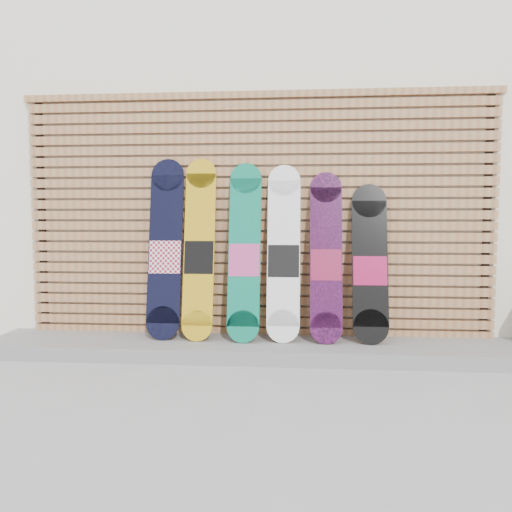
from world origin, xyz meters
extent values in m
plane|color=#9D9D9F|center=(0.00, 0.00, 0.00)|extent=(80.00, 80.00, 0.00)
cube|color=white|center=(0.50, 3.50, 1.80)|extent=(12.00, 5.00, 3.60)
cube|color=gray|center=(-0.15, 0.68, 0.06)|extent=(4.60, 0.70, 0.12)
cube|color=#A36D44|center=(-0.15, 0.97, 0.14)|extent=(4.20, 0.05, 0.08)
cube|color=#A36D44|center=(-0.15, 0.97, 0.23)|extent=(4.20, 0.05, 0.08)
cube|color=#A36D44|center=(-0.15, 0.97, 0.33)|extent=(4.20, 0.05, 0.07)
cube|color=#A36D44|center=(-0.15, 0.97, 0.43)|extent=(4.20, 0.05, 0.07)
cube|color=#A36D44|center=(-0.15, 0.97, 0.53)|extent=(4.20, 0.05, 0.07)
cube|color=#A36D44|center=(-0.15, 0.97, 0.62)|extent=(4.20, 0.05, 0.07)
cube|color=#A36D44|center=(-0.15, 0.97, 0.72)|extent=(4.20, 0.05, 0.07)
cube|color=#A36D44|center=(-0.15, 0.97, 0.82)|extent=(4.20, 0.05, 0.07)
cube|color=#A36D44|center=(-0.15, 0.97, 0.91)|extent=(4.20, 0.05, 0.07)
cube|color=#A36D44|center=(-0.15, 0.97, 1.01)|extent=(4.20, 0.05, 0.08)
cube|color=#A36D44|center=(-0.15, 0.97, 1.11)|extent=(4.20, 0.05, 0.08)
cube|color=#A36D44|center=(-0.15, 0.97, 1.20)|extent=(4.20, 0.05, 0.08)
cube|color=#A36D44|center=(-0.15, 0.97, 1.30)|extent=(4.20, 0.05, 0.08)
cube|color=#A36D44|center=(-0.15, 0.97, 1.40)|extent=(4.20, 0.05, 0.08)
cube|color=#A36D44|center=(-0.15, 0.97, 1.50)|extent=(4.20, 0.05, 0.08)
cube|color=#A36D44|center=(-0.15, 0.97, 1.59)|extent=(4.20, 0.05, 0.08)
cube|color=#A36D44|center=(-0.15, 0.97, 1.69)|extent=(4.20, 0.05, 0.08)
cube|color=#A36D44|center=(-0.15, 0.97, 1.79)|extent=(4.20, 0.05, 0.08)
cube|color=#A36D44|center=(-0.15, 0.97, 1.88)|extent=(4.20, 0.05, 0.08)
cube|color=#A36D44|center=(-0.15, 0.97, 1.98)|extent=(4.20, 0.05, 0.08)
cube|color=#A36D44|center=(-0.15, 0.97, 2.08)|extent=(4.20, 0.05, 0.08)
cube|color=#A36D44|center=(-0.15, 0.97, 2.17)|extent=(4.20, 0.05, 0.08)
cube|color=black|center=(-2.17, 0.99, 1.12)|extent=(0.06, 0.04, 2.23)
cube|color=black|center=(1.87, 0.99, 1.12)|extent=(0.06, 0.04, 2.23)
cube|color=#A36D44|center=(-0.15, 0.97, 2.26)|extent=(4.26, 0.07, 0.06)
cube|color=black|center=(-0.94, 0.79, 0.91)|extent=(0.30, 0.26, 1.30)
cylinder|color=black|center=(-0.94, 0.67, 0.27)|extent=(0.30, 0.08, 0.30)
cylinder|color=black|center=(-0.94, 0.91, 1.56)|extent=(0.30, 0.08, 0.30)
cube|color=white|center=(-0.94, 0.77, 0.83)|extent=(0.28, 0.08, 0.29)
cube|color=gold|center=(-0.64, 0.78, 0.91)|extent=(0.27, 0.28, 1.32)
cylinder|color=gold|center=(-0.64, 0.65, 0.25)|extent=(0.27, 0.07, 0.27)
cylinder|color=gold|center=(-0.64, 0.91, 1.57)|extent=(0.27, 0.07, 0.27)
cube|color=black|center=(-0.64, 0.76, 0.83)|extent=(0.26, 0.08, 0.29)
cube|color=#0C795A|center=(-0.24, 0.77, 0.89)|extent=(0.28, 0.30, 1.27)
cylinder|color=#0C795A|center=(-0.24, 0.63, 0.26)|extent=(0.28, 0.08, 0.28)
cylinder|color=#0C795A|center=(-0.24, 0.90, 1.52)|extent=(0.28, 0.08, 0.28)
cube|color=#E04F9D|center=(-0.24, 0.75, 0.81)|extent=(0.26, 0.09, 0.28)
cube|color=white|center=(0.10, 0.78, 0.88)|extent=(0.28, 0.27, 1.25)
cylinder|color=white|center=(0.10, 0.66, 0.26)|extent=(0.28, 0.08, 0.28)
cylinder|color=white|center=(0.10, 0.91, 1.50)|extent=(0.28, 0.08, 0.28)
cube|color=black|center=(0.10, 0.77, 0.81)|extent=(0.27, 0.08, 0.28)
cube|color=black|center=(0.47, 0.77, 0.85)|extent=(0.27, 0.28, 1.19)
cylinder|color=black|center=(0.47, 0.64, 0.25)|extent=(0.27, 0.08, 0.27)
cylinder|color=black|center=(0.47, 0.90, 1.44)|extent=(0.27, 0.08, 0.27)
cube|color=maroon|center=(0.47, 0.76, 0.78)|extent=(0.26, 0.08, 0.27)
cube|color=black|center=(0.84, 0.78, 0.80)|extent=(0.30, 0.26, 1.06)
cylinder|color=black|center=(0.84, 0.66, 0.27)|extent=(0.30, 0.09, 0.30)
cylinder|color=black|center=(0.84, 0.90, 1.32)|extent=(0.30, 0.09, 0.30)
cube|color=maroon|center=(0.84, 0.77, 0.73)|extent=(0.28, 0.08, 0.25)
camera|label=1|loc=(0.21, -3.52, 1.18)|focal=35.00mm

